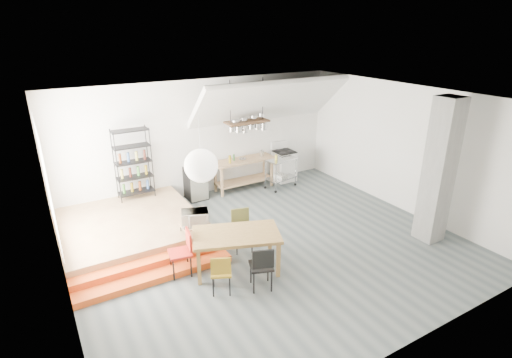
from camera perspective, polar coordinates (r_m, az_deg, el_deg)
floor at (r=8.86m, az=1.95°, el=-9.53°), size 8.00×8.00×0.00m
wall_back at (r=11.12m, az=-7.66°, el=5.78°), size 8.00×0.04×3.20m
wall_left at (r=7.05m, az=-26.72°, el=-5.77°), size 0.04×7.00×3.20m
wall_right at (r=10.74m, az=20.47°, el=4.05°), size 0.04×7.00×3.20m
ceiling at (r=7.73m, az=2.25°, el=11.31°), size 8.00×7.00×0.02m
slope_ceiling at (r=11.20m, az=1.99°, el=11.05°), size 4.40×1.44×1.32m
window_pane at (r=8.37m, az=-27.74°, el=-0.34°), size 0.02×2.50×2.20m
platform at (r=9.59m, az=-17.54°, el=-6.66°), size 3.00×3.00×0.40m
step_lower at (r=8.01m, az=-13.99°, el=-13.32°), size 3.00×0.35×0.13m
step_upper at (r=8.26m, az=-14.76°, el=-11.70°), size 3.00×0.35×0.27m
concrete_column at (r=9.35m, az=24.66°, el=0.98°), size 0.50×0.50×3.20m
kitchen_counter at (r=11.56m, az=-1.73°, el=1.50°), size 1.80×0.60×0.91m
stove at (r=12.31m, az=3.99°, el=1.99°), size 0.60×0.60×1.18m
pot_rack at (r=11.00m, az=-1.10°, el=7.82°), size 1.20×0.50×1.43m
wire_shelving at (r=10.35m, az=-17.14°, el=2.24°), size 0.88×0.38×1.80m
microwave_shelf at (r=8.63m, az=-8.66°, el=-6.52°), size 0.60×0.40×0.16m
paper_lantern at (r=7.11m, az=-7.85°, el=1.90°), size 0.60×0.60×0.60m
dining_table at (r=7.77m, az=-2.83°, el=-8.31°), size 1.88×1.46×0.79m
chair_mustard at (r=7.23m, az=-5.02°, el=-12.94°), size 0.49×0.49×0.80m
chair_black at (r=7.27m, az=0.85°, el=-12.12°), size 0.52×0.52×0.89m
chair_olive at (r=8.52m, az=-2.10°, el=-6.73°), size 0.50×0.50×0.90m
chair_red at (r=7.83m, az=-10.32°, el=-9.79°), size 0.48×0.48×0.91m
rolling_cart at (r=11.70m, az=3.55°, el=1.47°), size 0.99×0.68×0.89m
mini_fridge at (r=11.08m, az=-8.61°, el=-0.62°), size 0.53×0.53×0.90m
microwave at (r=8.55m, az=-8.72°, el=-5.49°), size 0.65×0.54×0.31m
bowl at (r=11.39m, az=-1.95°, el=2.83°), size 0.26×0.26×0.05m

